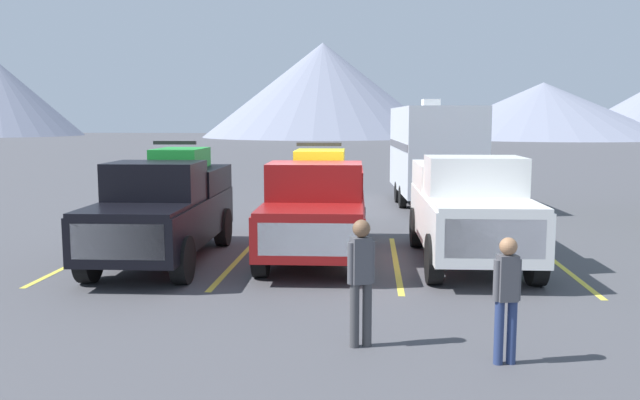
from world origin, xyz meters
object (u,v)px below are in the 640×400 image
(camper_trailer_a, at_px, (434,149))
(person_b, at_px, (507,292))
(pickup_truck_a, at_px, (166,206))
(person_a, at_px, (361,274))
(pickup_truck_c, at_px, (468,207))
(pickup_truck_b, at_px, (317,204))

(camper_trailer_a, xyz_separation_m, person_b, (-0.52, -15.24, -1.05))
(pickup_truck_a, xyz_separation_m, person_a, (4.29, -5.19, -0.19))
(pickup_truck_c, distance_m, camper_trailer_a, 9.35)
(pickup_truck_a, bearing_deg, pickup_truck_b, 12.04)
(pickup_truck_b, xyz_separation_m, pickup_truck_c, (3.27, -0.44, 0.03))
(camper_trailer_a, height_order, person_b, camper_trailer_a)
(pickup_truck_a, height_order, person_a, pickup_truck_a)
(pickup_truck_c, distance_m, person_a, 5.86)
(pickup_truck_c, xyz_separation_m, person_b, (-0.38, -5.93, -0.27))
(person_b, bearing_deg, pickup_truck_a, 137.04)
(pickup_truck_b, relative_size, camper_trailer_a, 0.74)
(person_a, xyz_separation_m, person_b, (1.81, -0.50, -0.07))
(pickup_truck_c, height_order, person_b, pickup_truck_c)
(camper_trailer_a, relative_size, person_a, 4.30)
(pickup_truck_b, bearing_deg, person_a, -79.68)
(person_b, bearing_deg, person_a, 164.70)
(pickup_truck_a, distance_m, pickup_truck_c, 6.49)
(pickup_truck_a, distance_m, person_a, 6.73)
(pickup_truck_c, relative_size, person_a, 3.05)
(pickup_truck_b, height_order, pickup_truck_c, pickup_truck_b)
(pickup_truck_a, bearing_deg, person_b, -42.96)
(pickup_truck_a, bearing_deg, person_a, -50.40)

